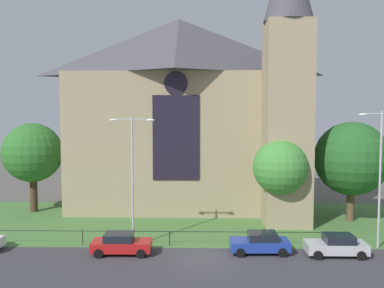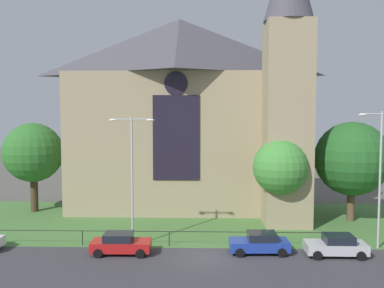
{
  "view_description": "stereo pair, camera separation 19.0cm",
  "coord_description": "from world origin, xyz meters",
  "px_view_note": "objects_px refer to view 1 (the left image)",
  "views": [
    {
      "loc": [
        -0.25,
        -29.03,
        10.05
      ],
      "look_at": [
        -1.05,
        8.0,
        7.33
      ],
      "focal_mm": 39.89,
      "sensor_mm": 36.0,
      "label": 1
    },
    {
      "loc": [
        -0.06,
        -29.03,
        10.05
      ],
      "look_at": [
        -1.05,
        8.0,
        7.33
      ],
      "focal_mm": 39.89,
      "sensor_mm": 36.0,
      "label": 2
    }
  ],
  "objects_px": {
    "streetlamp_near": "(132,166)",
    "parked_car_blue": "(260,243)",
    "church_building": "(186,111)",
    "parked_car_silver": "(336,245)",
    "tree_right_far": "(352,159)",
    "streetlamp_far": "(380,164)",
    "tree_right_near": "(280,168)",
    "parked_car_red": "(121,244)",
    "tree_left_far": "(33,153)"
  },
  "relations": [
    {
      "from": "tree_left_far",
      "to": "parked_car_blue",
      "type": "distance_m",
      "value": 25.22
    },
    {
      "from": "church_building",
      "to": "parked_car_silver",
      "type": "bearing_deg",
      "value": -55.02
    },
    {
      "from": "tree_left_far",
      "to": "parked_car_red",
      "type": "distance_m",
      "value": 17.96
    },
    {
      "from": "streetlamp_near",
      "to": "streetlamp_far",
      "type": "distance_m",
      "value": 18.33
    },
    {
      "from": "tree_right_near",
      "to": "streetlamp_near",
      "type": "relative_size",
      "value": 0.79
    },
    {
      "from": "church_building",
      "to": "tree_right_near",
      "type": "xyz_separation_m",
      "value": [
        8.39,
        -9.0,
        -4.93
      ]
    },
    {
      "from": "parked_car_silver",
      "to": "streetlamp_far",
      "type": "bearing_deg",
      "value": -152.64
    },
    {
      "from": "parked_car_red",
      "to": "parked_car_blue",
      "type": "xyz_separation_m",
      "value": [
        9.93,
        0.42,
        0.0
      ]
    },
    {
      "from": "tree_right_near",
      "to": "parked_car_silver",
      "type": "xyz_separation_m",
      "value": [
        2.75,
        -6.91,
        -4.59
      ]
    },
    {
      "from": "tree_left_far",
      "to": "tree_right_far",
      "type": "xyz_separation_m",
      "value": [
        30.97,
        -2.98,
        -0.2
      ]
    },
    {
      "from": "tree_right_near",
      "to": "parked_car_blue",
      "type": "height_order",
      "value": "tree_right_near"
    },
    {
      "from": "tree_right_far",
      "to": "parked_car_silver",
      "type": "height_order",
      "value": "tree_right_far"
    },
    {
      "from": "tree_right_far",
      "to": "streetlamp_far",
      "type": "bearing_deg",
      "value": -95.16
    },
    {
      "from": "streetlamp_far",
      "to": "parked_car_blue",
      "type": "relative_size",
      "value": 2.39
    },
    {
      "from": "tree_right_far",
      "to": "streetlamp_far",
      "type": "distance_m",
      "value": 8.13
    },
    {
      "from": "tree_right_near",
      "to": "tree_right_far",
      "type": "distance_m",
      "value": 7.78
    },
    {
      "from": "church_building",
      "to": "tree_right_near",
      "type": "distance_m",
      "value": 13.26
    },
    {
      "from": "parked_car_blue",
      "to": "tree_right_near",
      "type": "bearing_deg",
      "value": -113.13
    },
    {
      "from": "tree_right_far",
      "to": "tree_left_far",
      "type": "bearing_deg",
      "value": 174.51
    },
    {
      "from": "tree_right_near",
      "to": "streetlamp_far",
      "type": "height_order",
      "value": "streetlamp_far"
    },
    {
      "from": "church_building",
      "to": "parked_car_red",
      "type": "height_order",
      "value": "church_building"
    },
    {
      "from": "tree_right_near",
      "to": "tree_right_far",
      "type": "height_order",
      "value": "tree_right_far"
    },
    {
      "from": "tree_right_near",
      "to": "tree_right_far",
      "type": "bearing_deg",
      "value": 23.11
    },
    {
      "from": "streetlamp_near",
      "to": "streetlamp_far",
      "type": "height_order",
      "value": "streetlamp_far"
    },
    {
      "from": "tree_right_far",
      "to": "streetlamp_near",
      "type": "bearing_deg",
      "value": -157.01
    },
    {
      "from": "church_building",
      "to": "streetlamp_far",
      "type": "relative_size",
      "value": 2.56
    },
    {
      "from": "tree_right_near",
      "to": "parked_car_silver",
      "type": "bearing_deg",
      "value": -68.33
    },
    {
      "from": "parked_car_silver",
      "to": "tree_right_near",
      "type": "bearing_deg",
      "value": -68.01
    },
    {
      "from": "tree_right_far",
      "to": "streetlamp_far",
      "type": "height_order",
      "value": "streetlamp_far"
    },
    {
      "from": "streetlamp_near",
      "to": "parked_car_red",
      "type": "height_order",
      "value": "streetlamp_near"
    },
    {
      "from": "streetlamp_near",
      "to": "parked_car_blue",
      "type": "relative_size",
      "value": 2.3
    },
    {
      "from": "church_building",
      "to": "streetlamp_far",
      "type": "bearing_deg",
      "value": -43.49
    },
    {
      "from": "tree_right_near",
      "to": "streetlamp_far",
      "type": "bearing_deg",
      "value": -38.15
    },
    {
      "from": "tree_right_near",
      "to": "parked_car_blue",
      "type": "xyz_separation_m",
      "value": [
        -2.55,
        -6.44,
        -4.59
      ]
    },
    {
      "from": "parked_car_silver",
      "to": "streetlamp_near",
      "type": "bearing_deg",
      "value": -6.95
    },
    {
      "from": "church_building",
      "to": "parked_car_blue",
      "type": "height_order",
      "value": "church_building"
    },
    {
      "from": "church_building",
      "to": "parked_car_silver",
      "type": "height_order",
      "value": "church_building"
    },
    {
      "from": "tree_left_far",
      "to": "parked_car_red",
      "type": "relative_size",
      "value": 2.14
    },
    {
      "from": "church_building",
      "to": "parked_car_blue",
      "type": "xyz_separation_m",
      "value": [
        5.84,
        -15.45,
        -9.53
      ]
    },
    {
      "from": "parked_car_red",
      "to": "streetlamp_near",
      "type": "bearing_deg",
      "value": 71.9
    },
    {
      "from": "tree_left_far",
      "to": "streetlamp_near",
      "type": "height_order",
      "value": "streetlamp_near"
    },
    {
      "from": "tree_right_near",
      "to": "church_building",
      "type": "bearing_deg",
      "value": 132.98
    },
    {
      "from": "tree_left_far",
      "to": "parked_car_blue",
      "type": "xyz_separation_m",
      "value": [
        21.28,
        -12.47,
        -5.26
      ]
    },
    {
      "from": "tree_right_far",
      "to": "parked_car_red",
      "type": "distance_m",
      "value": 22.56
    },
    {
      "from": "parked_car_blue",
      "to": "church_building",
      "type": "bearing_deg",
      "value": -70.83
    },
    {
      "from": "parked_car_blue",
      "to": "parked_car_silver",
      "type": "relative_size",
      "value": 1.01
    },
    {
      "from": "church_building",
      "to": "tree_right_near",
      "type": "bearing_deg",
      "value": -47.02
    },
    {
      "from": "tree_left_far",
      "to": "parked_car_blue",
      "type": "height_order",
      "value": "tree_left_far"
    },
    {
      "from": "streetlamp_far",
      "to": "parked_car_red",
      "type": "distance_m",
      "value": 19.77
    },
    {
      "from": "streetlamp_near",
      "to": "tree_left_far",
      "type": "bearing_deg",
      "value": 137.13
    }
  ]
}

